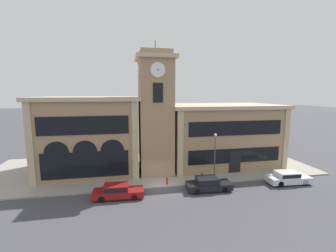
# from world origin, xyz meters

# --- Properties ---
(ground_plane) EXTENTS (300.00, 300.00, 0.00)m
(ground_plane) POSITION_xyz_m (0.00, 0.00, 0.00)
(ground_plane) COLOR #424247
(sidewalk_kerb) EXTENTS (42.55, 14.30, 0.15)m
(sidewalk_kerb) POSITION_xyz_m (0.00, 7.15, 0.07)
(sidewalk_kerb) COLOR gray
(sidewalk_kerb) RESTS_ON ground_plane
(clock_tower) EXTENTS (4.73, 4.73, 16.33)m
(clock_tower) POSITION_xyz_m (-0.00, 4.76, 7.61)
(clock_tower) COLOR #9E7F5B
(clock_tower) RESTS_ON ground_plane
(town_hall_left_wing) EXTENTS (12.46, 10.25, 9.70)m
(town_hall_left_wing) POSITION_xyz_m (-8.19, 7.49, 4.87)
(town_hall_left_wing) COLOR #9E7F5B
(town_hall_left_wing) RESTS_ON ground_plane
(town_hall_right_wing) EXTENTS (15.66, 10.25, 8.57)m
(town_hall_right_wing) POSITION_xyz_m (9.79, 7.50, 4.31)
(town_hall_right_wing) COLOR #9E7F5B
(town_hall_right_wing) RESTS_ON ground_plane
(parked_car_near) EXTENTS (4.97, 1.96, 1.37)m
(parked_car_near) POSITION_xyz_m (-4.64, -1.42, 0.71)
(parked_car_near) COLOR maroon
(parked_car_near) RESTS_ON ground_plane
(parked_car_mid) EXTENTS (4.78, 2.07, 1.40)m
(parked_car_mid) POSITION_xyz_m (4.67, -1.42, 0.73)
(parked_car_mid) COLOR black
(parked_car_mid) RESTS_ON ground_plane
(parked_car_far) EXTENTS (4.86, 2.13, 1.39)m
(parked_car_far) POSITION_xyz_m (14.15, -1.42, 0.73)
(parked_car_far) COLOR silver
(parked_car_far) RESTS_ON ground_plane
(street_lamp) EXTENTS (0.36, 0.36, 5.49)m
(street_lamp) POSITION_xyz_m (6.24, 0.74, 3.78)
(street_lamp) COLOR #4C4C51
(street_lamp) RESTS_ON sidewalk_kerb
(bollard) EXTENTS (0.18, 0.18, 1.06)m
(bollard) POSITION_xyz_m (4.64, 0.38, 0.67)
(bollard) COLOR black
(bollard) RESTS_ON sidewalk_kerb
(fire_hydrant) EXTENTS (0.22, 0.22, 0.87)m
(fire_hydrant) POSITION_xyz_m (0.62, 0.51, 0.57)
(fire_hydrant) COLOR red
(fire_hydrant) RESTS_ON sidewalk_kerb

